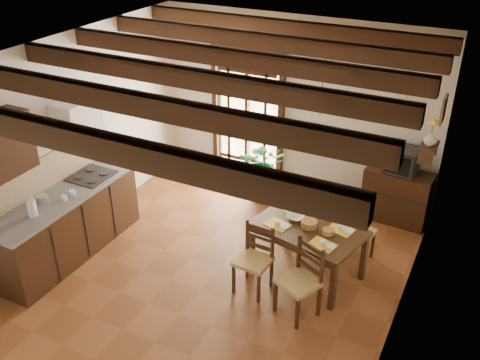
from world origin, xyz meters
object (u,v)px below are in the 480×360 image
Objects in this scene: chair_near_left at (253,271)px; chair_far_right at (356,242)px; crt_tv at (402,160)px; chair_far_left at (314,223)px; pendant_lamp at (319,121)px; sideboard at (396,196)px; kitchen_counter at (68,223)px; dining_table at (308,233)px; potted_plant at (263,165)px; chair_near_right at (298,293)px.

chair_near_left is 1.02× the size of chair_far_right.
chair_far_right is 1.44m from crt_tv.
pendant_lamp is (0.17, -0.63, 1.77)m from chair_far_left.
kitchen_counter is at bearing -139.15° from sideboard.
pendant_lamp is (-0.47, -0.48, 1.81)m from chair_far_right.
crt_tv is at bearing 67.21° from chair_near_left.
potted_plant is at bearing 144.07° from dining_table.
crt_tv is at bearing 7.72° from potted_plant.
dining_table is 0.83m from chair_far_right.
sideboard reaches higher than dining_table.
chair_near_right is 1.97× the size of crt_tv.
kitchen_counter is at bearing -150.33° from chair_near_right.
crt_tv is (0.54, 2.53, 0.70)m from chair_near_right.
dining_table is at bearing 127.18° from chair_far_left.
kitchen_counter is at bearing 33.72° from chair_far_right.
chair_far_right is at bearing 63.88° from dining_table.
chair_far_right is at bearing 101.54° from chair_near_right.
crt_tv is 2.14m from pendant_lamp.
sideboard is 2.50m from pendant_lamp.
sideboard is at bearing 67.27° from chair_near_left.
chair_near_left is 1.87× the size of crt_tv.
chair_near_left is 0.95× the size of chair_near_right.
crt_tv reaches higher than chair_near_right.
dining_table is 0.82m from chair_near_right.
crt_tv is (3.71, 2.82, 0.52)m from kitchen_counter.
pendant_lamp is (0.00, 0.10, 1.46)m from dining_table.
dining_table is 1.52× the size of chair_far_left.
sideboard is at bearing 7.89° from potted_plant.
pendant_lamp is at bearing 58.77° from chair_near_left.
chair_near_left is at bearing 9.77° from kitchen_counter.
potted_plant reaches higher than chair_far_left.
potted_plant is (-1.16, 0.80, 0.27)m from chair_far_left.
kitchen_counter is at bearing 55.60° from chair_far_left.
kitchen_counter reaches higher than chair_far_left.
potted_plant is (-2.04, -0.28, -0.42)m from crt_tv.
chair_far_right is at bearing -27.74° from potted_plant.
crt_tv is (0.71, 1.80, 0.37)m from dining_table.
kitchen_counter is 2.43× the size of chair_near_right.
potted_plant reaches higher than chair_near_left.
chair_far_left is 1.03× the size of sideboard.
sideboard is (1.19, 2.39, 0.13)m from chair_near_left.
chair_near_right is at bearing -98.45° from sideboard.
chair_near_right reaches higher than dining_table.
potted_plant is at bearing -18.69° from chair_far_right.
chair_near_right is 0.96× the size of chair_far_left.
chair_near_right is at bearing -9.35° from chair_near_left.
crt_tv reaches higher than dining_table.
chair_far_right is at bearing -94.65° from crt_tv.
chair_near_left is 1.04× the size of pendant_lamp.
sideboard is at bearing 81.59° from dining_table.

